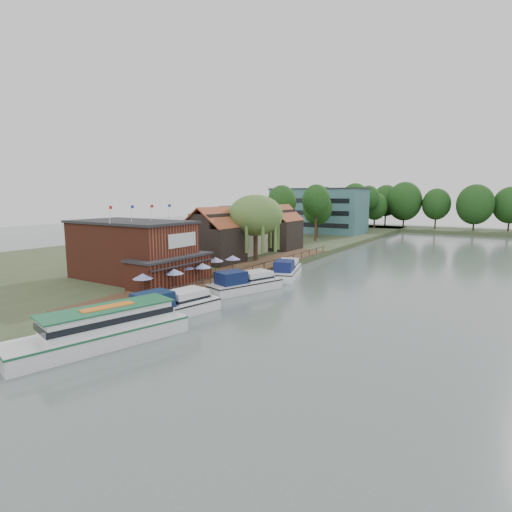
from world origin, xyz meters
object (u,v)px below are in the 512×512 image
Objects in this scene: umbrella_3 at (203,273)px; cottage_c at (279,227)px; swan at (162,328)px; umbrella_4 at (215,266)px; cottage_a at (213,235)px; umbrella_1 at (174,280)px; hotel_block at (318,210)px; cottage_b at (235,230)px; cruiser_0 at (172,302)px; umbrella_2 at (185,274)px; tour_boat at (100,327)px; umbrella_5 at (233,264)px; willow at (256,228)px; cruiser_1 at (245,280)px; cruiser_2 at (286,268)px; umbrella_0 at (143,285)px; pub at (143,251)px.

cottage_c is at bearing 103.02° from umbrella_3.
cottage_c is at bearing 106.59° from swan.
cottage_a is at bearing 129.32° from umbrella_4.
umbrella_1 is at bearing -93.07° from umbrella_3.
cottage_b is (4.00, -46.00, -1.90)m from hotel_block.
cottage_b is at bearing 126.51° from cruiser_0.
umbrella_2 is 0.18× the size of tour_boat.
cottage_c is 28.00m from umbrella_4.
umbrella_5 is (-0.55, 6.81, 0.00)m from umbrella_3.
umbrella_3 is (15.31, -68.64, -4.86)m from hotel_block.
hotel_block is 65.88m from umbrella_4.
tour_boat is at bearing -77.14° from hotel_block.
cruiser_0 is (14.95, -31.47, -3.92)m from cottage_b.
willow is 17.14m from cruiser_1.
cottage_c is 21.94m from cruiser_2.
cruiser_2 reaches higher than swan.
umbrella_1 is 0.22× the size of cruiser_1.
umbrella_3 is 13.82m from swan.
cruiser_1 is (15.21, -19.50, -3.95)m from cottage_b.
willow is at bearing 106.76° from umbrella_5.
tour_boat is (12.59, -29.86, -3.77)m from cottage_a.
cruiser_2 is (19.38, -55.34, -5.85)m from hotel_block.
umbrella_1 is (3.57, -22.11, -3.93)m from willow.
cottage_b is 42.97m from tour_boat.
cottage_a is at bearing -73.30° from cottage_b.
tour_boat is (15.59, -39.86, -3.77)m from cottage_b.
hotel_block is 68.51m from cruiser_1.
hotel_block reaches higher than cottage_b.
umbrella_4 is 0.22× the size of cruiser_2.
hotel_block is 2.39× the size of cruiser_1.
pub is at bearing 137.46° from umbrella_0.
umbrella_3 is (3.81, -17.64, -3.93)m from willow.
umbrella_1 is at bearing -64.73° from cottage_a.
umbrella_2 reaches higher than cruiser_1.
pub is 25.33m from cottage_b.
cottage_b is 4.04× the size of umbrella_2.
pub is at bearing -99.93° from willow.
pub reaches higher than umbrella_2.
umbrella_5 is 0.22× the size of cruiser_0.
cottage_a is at bearing 123.33° from umbrella_3.
umbrella_5 is 20.32m from swan.
cottage_b is at bearing 106.70° from cottage_a.
cottage_c is at bearing 130.62° from cruiser_1.
umbrella_0 is at bearing -42.54° from pub.
tour_boat is at bearing -76.65° from cottage_c.
cruiser_1 is at bearing -13.00° from umbrella_4.
umbrella_5 is 0.22× the size of cruiser_2.
cruiser_2 is at bearing 76.39° from umbrella_0.
umbrella_5 reaches higher than cruiser_1.
umbrella_2 is 7.10m from cruiser_1.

